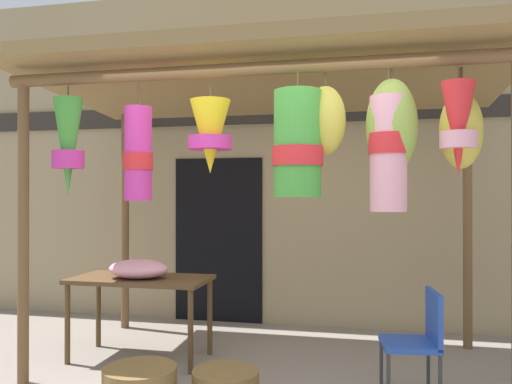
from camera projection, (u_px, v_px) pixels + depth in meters
shop_facade at (302, 155)px, 6.24m from camera, size 12.83×0.29×4.08m
market_stall_canopy at (274, 101)px, 4.46m from camera, size 4.26×2.32×2.76m
display_table at (141, 287)px, 4.87m from camera, size 1.29×0.65×0.77m
flower_heap_on_table at (139, 269)px, 4.80m from camera, size 0.57×0.40×0.18m
folding_chair at (420, 336)px, 3.84m from camera, size 0.44×0.44×0.84m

